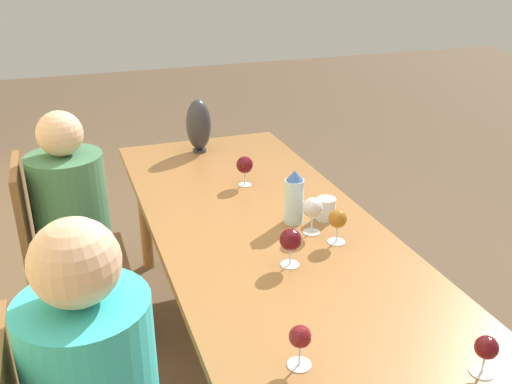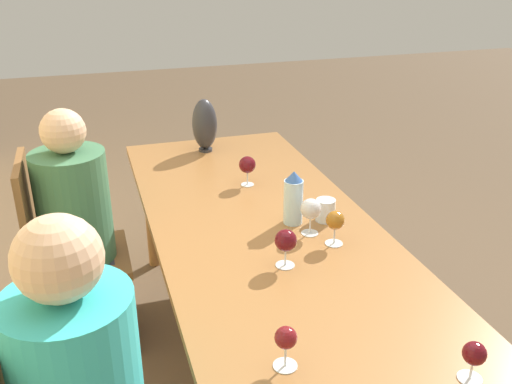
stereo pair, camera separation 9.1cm
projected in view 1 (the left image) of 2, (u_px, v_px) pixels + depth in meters
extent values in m
plane|color=brown|center=(274.00, 383.00, 2.60)|extent=(14.00, 14.00, 0.00)
cube|color=#936033|center=(277.00, 243.00, 2.30)|extent=(2.62, 0.93, 0.04)
cylinder|color=#936033|center=(260.00, 198.00, 3.60)|extent=(0.07, 0.07, 0.71)
cylinder|color=#936033|center=(145.00, 215.00, 3.38)|extent=(0.07, 0.07, 0.71)
cylinder|color=silver|center=(294.00, 201.00, 2.39)|extent=(0.08, 0.08, 0.19)
cone|color=#33599E|center=(295.00, 175.00, 2.34)|extent=(0.07, 0.07, 0.04)
cylinder|color=silver|center=(326.00, 209.00, 2.43)|extent=(0.08, 0.08, 0.10)
cylinder|color=#2D2D33|center=(200.00, 150.00, 3.22)|extent=(0.08, 0.08, 0.01)
ellipsoid|color=#2D2D33|center=(199.00, 125.00, 3.16)|extent=(0.14, 0.14, 0.29)
cylinder|color=silver|center=(290.00, 264.00, 2.11)|extent=(0.07, 0.07, 0.00)
cylinder|color=silver|center=(290.00, 256.00, 2.09)|extent=(0.01, 0.01, 0.07)
sphere|color=#510C14|center=(291.00, 240.00, 2.06)|extent=(0.08, 0.08, 0.08)
cylinder|color=silver|center=(482.00, 372.00, 1.58)|extent=(0.07, 0.07, 0.00)
cylinder|color=silver|center=(483.00, 364.00, 1.57)|extent=(0.01, 0.01, 0.06)
sphere|color=#510C14|center=(487.00, 347.00, 1.55)|extent=(0.07, 0.07, 0.07)
cylinder|color=silver|center=(336.00, 242.00, 2.26)|extent=(0.07, 0.07, 0.00)
cylinder|color=silver|center=(337.00, 234.00, 2.25)|extent=(0.01, 0.01, 0.07)
sphere|color=#995B19|center=(338.00, 219.00, 2.22)|extent=(0.07, 0.07, 0.07)
cylinder|color=silver|center=(245.00, 185.00, 2.79)|extent=(0.06, 0.06, 0.00)
cylinder|color=silver|center=(245.00, 178.00, 2.77)|extent=(0.01, 0.01, 0.07)
sphere|color=#510C14|center=(245.00, 165.00, 2.75)|extent=(0.08, 0.08, 0.08)
cylinder|color=silver|center=(299.00, 365.00, 1.61)|extent=(0.07, 0.07, 0.00)
cylinder|color=silver|center=(300.00, 354.00, 1.60)|extent=(0.01, 0.01, 0.07)
sphere|color=maroon|center=(300.00, 337.00, 1.57)|extent=(0.06, 0.06, 0.06)
cylinder|color=silver|center=(311.00, 232.00, 2.34)|extent=(0.07, 0.07, 0.00)
cylinder|color=silver|center=(312.00, 224.00, 2.32)|extent=(0.01, 0.01, 0.07)
sphere|color=silver|center=(313.00, 208.00, 2.29)|extent=(0.08, 0.08, 0.08)
cube|color=brown|center=(79.00, 264.00, 2.67)|extent=(0.44, 0.44, 0.04)
cube|color=brown|center=(24.00, 219.00, 2.50)|extent=(0.40, 0.03, 0.50)
cylinder|color=brown|center=(130.00, 321.00, 2.66)|extent=(0.04, 0.04, 0.44)
cylinder|color=brown|center=(120.00, 279.00, 2.99)|extent=(0.04, 0.04, 0.44)
cylinder|color=brown|center=(44.00, 338.00, 2.55)|extent=(0.04, 0.04, 0.44)
cylinder|color=brown|center=(43.00, 293.00, 2.87)|extent=(0.04, 0.04, 0.44)
sphere|color=#D6A884|center=(75.00, 263.00, 1.31)|extent=(0.22, 0.22, 0.22)
cube|color=#2D2D38|center=(97.00, 301.00, 2.78)|extent=(0.25, 0.18, 0.48)
cylinder|color=#3D704C|center=(71.00, 210.00, 2.56)|extent=(0.33, 0.33, 0.52)
sphere|color=#D6A884|center=(60.00, 134.00, 2.41)|extent=(0.20, 0.20, 0.20)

